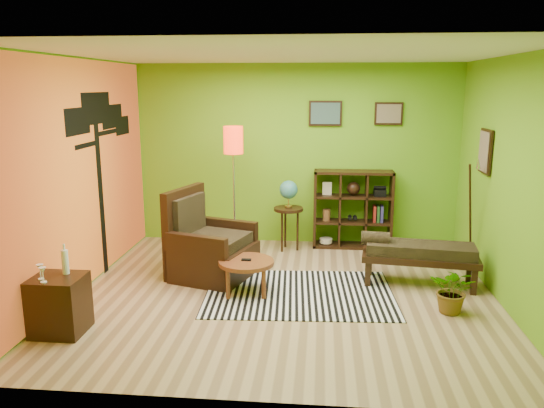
# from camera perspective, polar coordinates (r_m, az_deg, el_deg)

# --- Properties ---
(ground) EXTENTS (5.00, 5.00, 0.00)m
(ground) POSITION_cam_1_polar(r_m,az_deg,el_deg) (6.49, 1.39, -9.66)
(ground) COLOR tan
(ground) RESTS_ON ground
(room_shell) EXTENTS (5.04, 4.54, 2.82)m
(room_shell) POSITION_cam_1_polar(r_m,az_deg,el_deg) (6.07, 0.61, 6.36)
(room_shell) COLOR #63A318
(room_shell) RESTS_ON ground
(zebra_rug) EXTENTS (2.34, 1.69, 0.01)m
(zebra_rug) POSITION_cam_1_polar(r_m,az_deg,el_deg) (6.51, 2.97, -9.55)
(zebra_rug) COLOR white
(zebra_rug) RESTS_ON ground
(coffee_table) EXTENTS (0.67, 0.67, 0.43)m
(coffee_table) POSITION_cam_1_polar(r_m,az_deg,el_deg) (6.42, -2.78, -6.57)
(coffee_table) COLOR brown
(coffee_table) RESTS_ON ground
(armchair) EXTENTS (1.19, 1.18, 1.15)m
(armchair) POSITION_cam_1_polar(r_m,az_deg,el_deg) (7.04, -6.87, -4.94)
(armchair) COLOR black
(armchair) RESTS_ON ground
(side_cabinet) EXTENTS (0.50, 0.46, 0.91)m
(side_cabinet) POSITION_cam_1_polar(r_m,az_deg,el_deg) (5.85, -21.91, -9.97)
(side_cabinet) COLOR black
(side_cabinet) RESTS_ON ground
(floor_lamp) EXTENTS (0.29, 0.29, 1.90)m
(floor_lamp) POSITION_cam_1_polar(r_m,az_deg,el_deg) (7.57, -4.16, 5.60)
(floor_lamp) COLOR silver
(floor_lamp) RESTS_ON ground
(globe_table) EXTENTS (0.44, 0.44, 1.08)m
(globe_table) POSITION_cam_1_polar(r_m,az_deg,el_deg) (7.97, 1.79, 0.68)
(globe_table) COLOR black
(globe_table) RESTS_ON ground
(cube_shelf) EXTENTS (1.20, 0.35, 1.20)m
(cube_shelf) POSITION_cam_1_polar(r_m,az_deg,el_deg) (8.25, 8.77, -0.57)
(cube_shelf) COLOR black
(cube_shelf) RESTS_ON ground
(bench) EXTENTS (1.48, 0.68, 0.66)m
(bench) POSITION_cam_1_polar(r_m,az_deg,el_deg) (6.90, 15.32, -5.04)
(bench) COLOR black
(bench) RESTS_ON ground
(potted_plant) EXTENTS (0.66, 0.69, 0.42)m
(potted_plant) POSITION_cam_1_polar(r_m,az_deg,el_deg) (6.24, 18.90, -9.24)
(potted_plant) COLOR #26661E
(potted_plant) RESTS_ON ground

